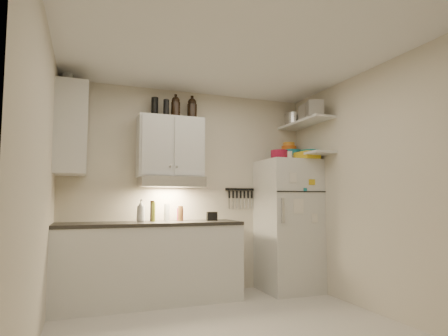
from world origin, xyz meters
name	(u,v)px	position (x,y,z in m)	size (l,w,h in m)	color
floor	(233,333)	(0.00, 0.00, -0.01)	(3.20, 3.00, 0.02)	beige
ceiling	(232,49)	(0.00, 0.00, 2.61)	(3.20, 3.00, 0.02)	white
back_wall	(190,190)	(0.00, 1.51, 1.30)	(3.20, 0.02, 2.60)	beige
left_wall	(39,183)	(-1.61, 0.00, 1.30)	(0.02, 3.00, 2.60)	beige
right_wall	(372,188)	(1.61, 0.00, 1.30)	(0.02, 3.00, 2.60)	beige
base_cabinet	(150,264)	(-0.55, 1.20, 0.44)	(2.10, 0.60, 0.88)	silver
countertop	(151,224)	(-0.55, 1.20, 0.90)	(2.10, 0.62, 0.04)	#292723
upper_cabinet	(170,147)	(-0.30, 1.33, 1.83)	(0.80, 0.33, 0.75)	silver
side_cabinet	(72,130)	(-1.44, 1.20, 1.95)	(0.33, 0.55, 1.00)	silver
range_hood	(171,182)	(-0.30, 1.27, 1.39)	(0.76, 0.46, 0.12)	silver
fridge	(288,225)	(1.25, 1.16, 0.85)	(0.70, 0.68, 1.70)	silver
shelf_hi	(305,123)	(1.45, 1.02, 2.20)	(0.30, 0.95, 0.03)	silver
shelf_lo	(306,156)	(1.45, 1.02, 1.76)	(0.30, 0.95, 0.03)	silver
knife_strip	(240,189)	(0.70, 1.49, 1.32)	(0.42, 0.02, 0.03)	black
dutch_oven	(279,155)	(1.12, 1.14, 1.76)	(0.22, 0.22, 0.13)	maroon
book_stack	(307,156)	(1.40, 0.92, 1.75)	(0.22, 0.28, 0.09)	gold
spice_jar	(290,156)	(1.22, 1.04, 1.75)	(0.07, 0.07, 0.11)	silver
stock_pot	(294,120)	(1.50, 1.39, 2.31)	(0.27, 0.27, 0.19)	silver
tin_a	(308,113)	(1.45, 0.94, 2.32)	(0.20, 0.18, 0.20)	#AAAAAD
tin_b	(315,109)	(1.38, 0.69, 2.31)	(0.19, 0.19, 0.19)	#AAAAAD
bowl_teal	(292,154)	(1.45, 1.37, 1.83)	(0.26, 0.26, 0.11)	#187985
bowl_orange	(289,149)	(1.45, 1.45, 1.91)	(0.21, 0.21, 0.06)	#E05D15
bowl_yellow	(289,145)	(1.45, 1.45, 1.97)	(0.16, 0.16, 0.05)	orange
plates	(310,153)	(1.52, 1.03, 1.81)	(0.25, 0.25, 0.06)	#187985
growler_a	(176,107)	(-0.25, 1.29, 2.33)	(0.11, 0.11, 0.27)	black
growler_b	(192,109)	(-0.01, 1.38, 2.35)	(0.12, 0.12, 0.29)	black
thermos_a	(166,108)	(-0.37, 1.28, 2.30)	(0.07, 0.07, 0.21)	black
thermos_b	(155,107)	(-0.49, 1.37, 2.32)	(0.09, 0.09, 0.25)	black
side_jar	(67,80)	(-1.50, 1.29, 2.53)	(0.12, 0.12, 0.17)	silver
soap_bottle	(141,209)	(-0.66, 1.20, 1.07)	(0.11, 0.11, 0.29)	silver
pepper_mill	(180,213)	(-0.17, 1.30, 1.01)	(0.06, 0.06, 0.18)	brown
oil_bottle	(153,212)	(-0.51, 1.25, 1.04)	(0.04, 0.04, 0.23)	#5B6118
vinegar_bottle	(152,211)	(-0.51, 1.32, 1.04)	(0.05, 0.05, 0.25)	black
clear_bottle	(167,213)	(-0.33, 1.33, 1.02)	(0.07, 0.07, 0.21)	silver
red_jar	(180,214)	(-0.16, 1.34, 1.00)	(0.08, 0.08, 0.15)	maroon
caddy	(212,216)	(0.21, 1.22, 0.97)	(0.13, 0.09, 0.11)	black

